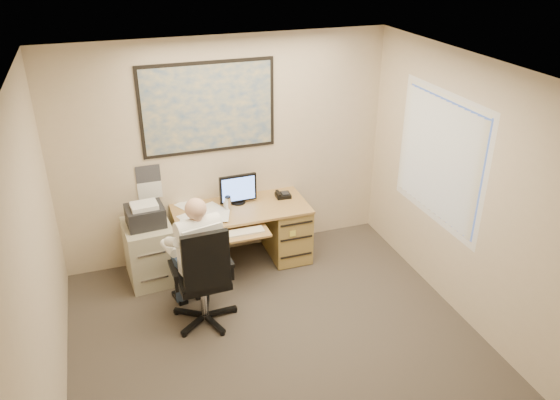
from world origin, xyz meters
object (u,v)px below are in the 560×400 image
object	(u,v)px
filing_cabinet	(149,247)
person	(200,261)
desk	(268,226)
office_chair	(204,295)

from	to	relation	value
filing_cabinet	person	xyz separation A→B (m)	(0.43, -0.92, 0.28)
person	desk	bearing A→B (deg)	30.53
office_chair	person	size ratio (longest dim) A/B	0.84
office_chair	filing_cabinet	bearing A→B (deg)	110.62
person	filing_cabinet	bearing A→B (deg)	102.64
filing_cabinet	office_chair	distance (m)	1.10
office_chair	person	xyz separation A→B (m)	(0.00, 0.09, 0.36)
desk	person	xyz separation A→B (m)	(-1.01, -0.94, 0.27)
filing_cabinet	desk	bearing A→B (deg)	-3.69
desk	person	world-z (taller)	person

